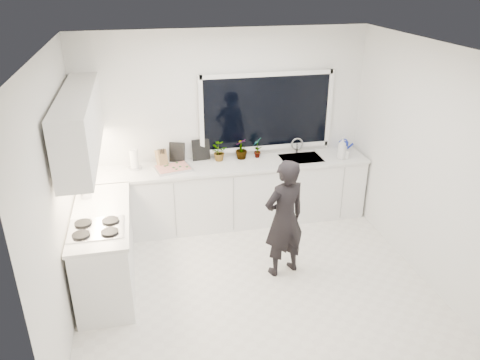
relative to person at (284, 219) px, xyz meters
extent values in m
cube|color=beige|center=(-0.39, -0.12, -0.74)|extent=(4.00, 3.50, 0.02)
cube|color=white|center=(-0.39, 1.64, 0.62)|extent=(4.00, 0.02, 2.70)
cube|color=white|center=(-2.40, -0.12, 0.62)|extent=(0.02, 3.50, 2.70)
cube|color=white|center=(1.62, -0.12, 0.62)|extent=(0.02, 3.50, 2.70)
cube|color=white|center=(-0.39, -0.12, 1.98)|extent=(4.00, 3.50, 0.02)
cube|color=black|center=(0.21, 1.61, 0.82)|extent=(1.80, 0.02, 1.00)
cube|color=white|center=(-0.39, 1.33, -0.29)|extent=(3.92, 0.58, 0.88)
cube|color=white|center=(-2.06, 0.23, -0.29)|extent=(0.58, 1.60, 0.88)
cube|color=silver|center=(-0.39, 1.32, 0.17)|extent=(3.94, 0.62, 0.04)
cube|color=silver|center=(-2.06, 0.23, 0.17)|extent=(0.62, 1.60, 0.04)
cube|color=white|center=(-2.18, 0.58, 1.12)|extent=(0.34, 2.10, 0.70)
cube|color=silver|center=(0.66, 1.33, 0.14)|extent=(0.58, 0.42, 0.14)
cylinder|color=silver|center=(0.66, 1.53, 0.30)|extent=(0.03, 0.03, 0.22)
cube|color=black|center=(-2.08, -0.12, 0.20)|extent=(0.56, 0.48, 0.03)
imported|color=black|center=(0.00, 0.00, 0.00)|extent=(0.61, 0.49, 1.47)
cube|color=silver|center=(-1.17, 1.30, 0.20)|extent=(0.52, 0.43, 0.03)
cube|color=#B52E18|center=(-1.17, 1.30, 0.22)|extent=(0.47, 0.38, 0.01)
cylinder|color=#1225A8|center=(1.37, 1.49, 0.25)|extent=(0.17, 0.17, 0.13)
cylinder|color=white|center=(-1.67, 1.43, 0.32)|extent=(0.14, 0.14, 0.26)
cube|color=#A4824C|center=(-1.30, 1.47, 0.30)|extent=(0.16, 0.14, 0.22)
cylinder|color=#B8B7BC|center=(-2.24, 0.68, 0.27)|extent=(0.15, 0.15, 0.16)
cube|color=black|center=(-1.08, 1.57, 0.33)|extent=(0.21, 0.10, 0.28)
cube|color=black|center=(-0.75, 1.57, 0.34)|extent=(0.25, 0.04, 0.30)
imported|color=#26662D|center=(-0.52, 1.49, 0.31)|extent=(0.30, 0.30, 0.26)
imported|color=#26662D|center=(-0.18, 1.49, 0.33)|extent=(0.23, 0.23, 0.29)
imported|color=#26662D|center=(0.05, 1.49, 0.34)|extent=(0.17, 0.19, 0.30)
imported|color=#D8BF66|center=(1.20, 1.18, 0.35)|extent=(0.17, 0.17, 0.32)
imported|color=#D8BF66|center=(1.27, 1.18, 0.28)|extent=(0.11, 0.11, 0.18)
camera|label=1|loc=(-1.53, -4.55, 2.67)|focal=35.00mm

